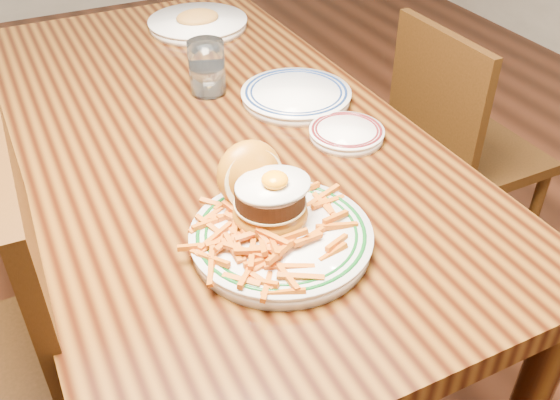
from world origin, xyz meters
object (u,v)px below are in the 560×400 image
table (206,156)px  main_plate (276,221)px  chair_right (456,146)px  side_plate (347,133)px

table → main_plate: (-0.03, -0.44, 0.13)m
table → main_plate: main_plate is taller
table → chair_right: (0.81, 0.04, -0.22)m
chair_right → side_plate: 0.69m
main_plate → side_plate: bearing=36.5°
table → chair_right: size_ratio=1.93×
side_plate → table: bearing=137.9°
table → side_plate: size_ratio=9.83×
chair_right → side_plate: bearing=22.7°
chair_right → main_plate: size_ratio=2.56×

